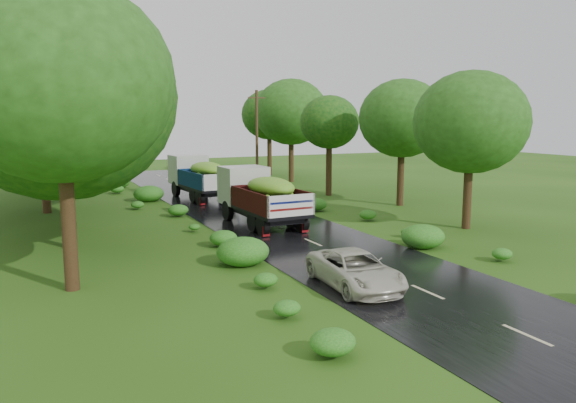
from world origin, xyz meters
TOP-DOWN VIEW (x-y plane):
  - ground at (0.00, 0.00)m, footprint 120.00×120.00m
  - road at (0.00, 5.00)m, footprint 6.50×80.00m
  - road_lines at (0.00, 6.00)m, footprint 0.12×69.60m
  - truck_near at (-0.56, 13.08)m, footprint 2.64×6.96m
  - truck_far at (-0.75, 23.52)m, footprint 3.03×7.08m
  - car at (-1.86, 1.44)m, footprint 2.28×4.44m
  - utility_pole at (4.25, 25.17)m, footprint 1.33×0.22m
  - trees_left at (-10.11, 21.12)m, footprint 5.41×35.82m
  - trees_right at (9.25, 22.07)m, footprint 4.98×31.70m
  - shrubs at (0.00, 14.00)m, footprint 11.90×44.00m

SIDE VIEW (x-z plane):
  - ground at x=0.00m, z-range 0.00..0.00m
  - road at x=0.00m, z-range 0.00..0.02m
  - road_lines at x=0.00m, z-range 0.02..0.02m
  - shrubs at x=0.00m, z-range 0.00..0.70m
  - car at x=-1.86m, z-range 0.02..1.22m
  - truck_near at x=-0.56m, z-range 0.19..3.08m
  - truck_far at x=-0.75m, z-range 0.19..3.09m
  - utility_pole at x=4.25m, z-range 0.11..7.68m
  - trees_right at x=9.25m, z-range 1.74..9.34m
  - trees_left at x=-10.11m, z-range 1.83..11.15m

